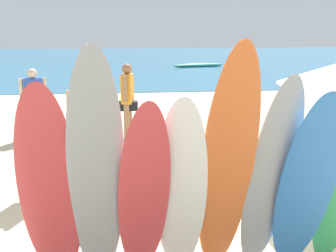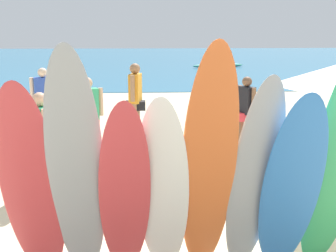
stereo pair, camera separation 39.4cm
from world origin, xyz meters
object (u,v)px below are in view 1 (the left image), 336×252
object	(u,v)px
surfboard_blue_6	(306,189)
beachgoer_midbeach	(34,98)
surfboard_rack	(193,205)
surfboard_grey_1	(96,178)
beachgoer_near_rack	(83,113)
beachgoer_photographing	(127,96)
surfboard_white_3	(181,193)
surfboard_red_0	(50,194)
beachgoer_by_water	(41,137)
beachgoer_strolling	(239,106)
surfboard_orange_4	(227,171)
surfboard_red_2	(144,198)
distant_boat	(198,65)
surfboard_grey_5	(270,181)

from	to	relation	value
surfboard_blue_6	beachgoer_midbeach	bearing A→B (deg)	122.51
surfboard_rack	beachgoer_midbeach	world-z (taller)	beachgoer_midbeach
surfboard_grey_1	beachgoer_near_rack	distance (m)	4.63
surfboard_grey_1	beachgoer_photographing	bearing A→B (deg)	83.29
surfboard_white_3	surfboard_red_0	bearing A→B (deg)	-171.68
beachgoer_near_rack	surfboard_white_3	bearing A→B (deg)	87.45
surfboard_red_0	surfboard_rack	bearing A→B (deg)	24.98
surfboard_red_0	surfboard_blue_6	bearing A→B (deg)	-1.32
beachgoer_by_water	beachgoer_photographing	bearing A→B (deg)	-49.27
surfboard_white_3	beachgoer_near_rack	size ratio (longest dim) A/B	1.30
surfboard_white_3	beachgoer_strolling	xyz separation A→B (m)	(2.01, 5.08, -0.11)
surfboard_red_0	beachgoer_photographing	xyz separation A→B (m)	(0.85, 6.09, -0.06)
beachgoer_by_water	surfboard_grey_1	bearing A→B (deg)	171.95
surfboard_red_0	surfboard_orange_4	distance (m)	1.61
surfboard_grey_1	surfboard_red_2	size ratio (longest dim) A/B	1.22
surfboard_red_0	surfboard_white_3	world-z (taller)	surfboard_red_0
surfboard_rack	surfboard_blue_6	xyz separation A→B (m)	(0.97, -0.70, 0.41)
beachgoer_photographing	surfboard_blue_6	bearing A→B (deg)	-154.24
beachgoer_midbeach	beachgoer_near_rack	xyz separation A→B (m)	(1.27, -1.98, -0.01)
surfboard_red_2	surfboard_red_0	bearing A→B (deg)	176.72
beachgoer_near_rack	surfboard_red_2	bearing A→B (deg)	83.04
distant_boat	surfboard_white_3	bearing A→B (deg)	-101.10
surfboard_grey_5	surfboard_blue_6	bearing A→B (deg)	-16.49
surfboard_white_3	surfboard_orange_4	xyz separation A→B (m)	(0.41, -0.08, 0.23)
surfboard_red_0	beachgoer_near_rack	bearing A→B (deg)	89.72
surfboard_red_0	beachgoer_near_rack	xyz separation A→B (m)	(-0.04, 4.54, -0.14)
surfboard_grey_1	surfboard_orange_4	world-z (taller)	surfboard_orange_4
surfboard_orange_4	distant_boat	xyz separation A→B (m)	(4.45, 24.85, -1.09)
surfboard_white_3	distant_boat	xyz separation A→B (m)	(4.86, 24.77, -0.86)
surfboard_white_3	beachgoer_by_water	size ratio (longest dim) A/B	1.33
surfboard_grey_5	surfboard_red_2	bearing A→B (deg)	177.57
surfboard_grey_1	beachgoer_strolling	xyz separation A→B (m)	(2.78, 5.20, -0.33)
beachgoer_photographing	distant_boat	world-z (taller)	beachgoer_photographing
beachgoer_strolling	beachgoer_by_water	bearing A→B (deg)	99.39
surfboard_grey_1	surfboard_white_3	distance (m)	0.81
surfboard_red_0	beachgoer_midbeach	xyz separation A→B (m)	(-1.31, 6.53, -0.13)
surfboard_red_0	distant_boat	distance (m)	25.57
surfboard_blue_6	surfboard_white_3	bearing A→B (deg)	179.16
surfboard_grey_1	beachgoer_midbeach	distance (m)	6.81
surfboard_grey_1	surfboard_grey_5	distance (m)	1.64
surfboard_rack	surfboard_red_2	bearing A→B (deg)	-130.69
surfboard_white_3	beachgoer_photographing	bearing A→B (deg)	98.57
surfboard_red_2	beachgoer_near_rack	size ratio (longest dim) A/B	1.31
beachgoer_by_water	beachgoer_photographing	world-z (taller)	beachgoer_photographing
surfboard_grey_5	surfboard_blue_6	size ratio (longest dim) A/B	1.05
surfboard_white_3	distant_boat	bearing A→B (deg)	84.27
surfboard_orange_4	beachgoer_photographing	xyz separation A→B (m)	(-0.75, 6.12, -0.22)
surfboard_grey_1	surfboard_grey_5	world-z (taller)	surfboard_grey_1
beachgoer_by_water	beachgoer_strolling	bearing A→B (deg)	-84.25
surfboard_red_2	distant_boat	xyz separation A→B (m)	(5.21, 24.82, -0.85)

